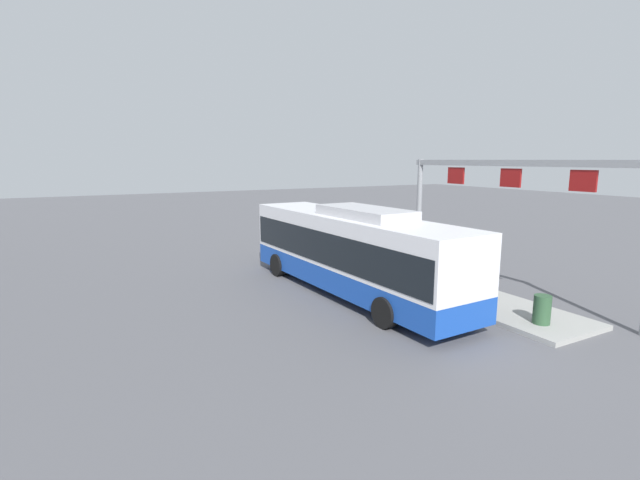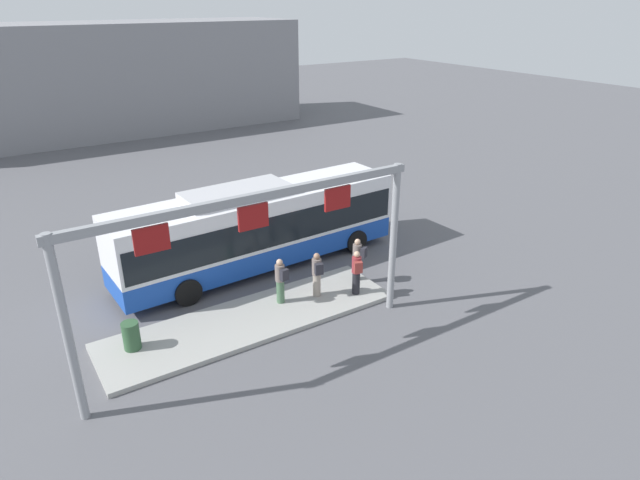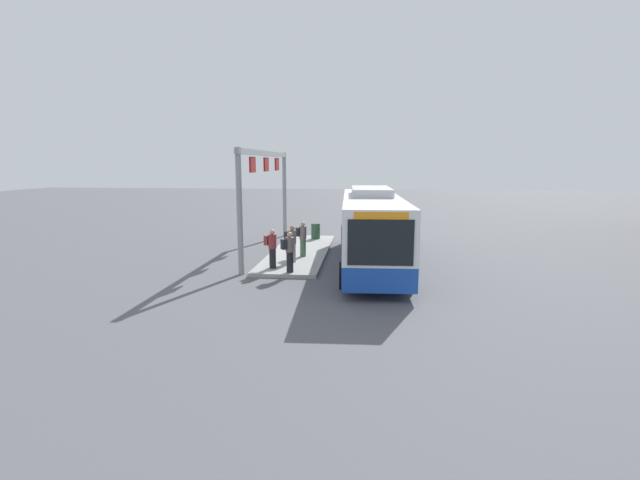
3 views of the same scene
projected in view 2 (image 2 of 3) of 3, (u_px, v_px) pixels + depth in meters
The scene contains 10 objects.
ground_plane at pixel (260, 266), 22.29m from camera, with size 120.00×120.00×0.00m, color #56565B.
platform_curb at pixel (251, 320), 18.42m from camera, with size 10.00×2.80×0.16m, color #9E9E99.
bus_main at pixel (258, 224), 21.55m from camera, with size 11.70×3.05×3.46m.
person_boarding at pixel (358, 258), 20.51m from camera, with size 0.53×0.61×1.67m.
person_waiting_near at pixel (357, 272), 19.52m from camera, with size 0.49×0.60×1.67m.
person_waiting_mid at pixel (317, 274), 19.38m from camera, with size 0.43×0.58×1.67m.
person_waiting_far at pixel (281, 280), 18.95m from camera, with size 0.38×0.56×1.67m.
platform_sign_gantry at pixel (254, 240), 15.25m from camera, with size 10.59×0.24×5.20m.
station_building at pixel (97, 79), 42.52m from camera, with size 31.74×8.00×8.26m, color gray.
trash_bin at pixel (131, 336), 16.61m from camera, with size 0.52×0.52×0.90m, color #2D5133.
Camera 2 is at (-8.83, -18.06, 10.00)m, focal length 30.83 mm.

